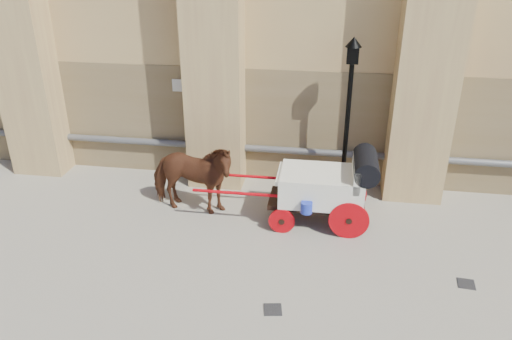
# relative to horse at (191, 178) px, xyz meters

# --- Properties ---
(ground) EXTENTS (90.00, 90.00, 0.00)m
(ground) POSITION_rel_horse_xyz_m (1.23, -1.92, -0.90)
(ground) COLOR gray
(ground) RESTS_ON ground
(horse) EXTENTS (2.22, 1.17, 1.80)m
(horse) POSITION_rel_horse_xyz_m (0.00, 0.00, 0.00)
(horse) COLOR brown
(horse) RESTS_ON ground
(carriage) EXTENTS (4.06, 1.45, 1.78)m
(carriage) POSITION_rel_horse_xyz_m (3.15, 0.01, 0.06)
(carriage) COLOR black
(carriage) RESTS_ON ground
(street_lamp) EXTENTS (0.37, 0.37, 3.99)m
(street_lamp) POSITION_rel_horse_xyz_m (3.51, 1.33, 1.23)
(street_lamp) COLOR black
(street_lamp) RESTS_ON ground
(drain_grate_near) EXTENTS (0.37, 0.37, 0.01)m
(drain_grate_near) POSITION_rel_horse_xyz_m (2.32, -3.15, -0.89)
(drain_grate_near) COLOR black
(drain_grate_near) RESTS_ON ground
(drain_grate_far) EXTENTS (0.35, 0.35, 0.01)m
(drain_grate_far) POSITION_rel_horse_xyz_m (5.88, -1.86, -0.89)
(drain_grate_far) COLOR black
(drain_grate_far) RESTS_ON ground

